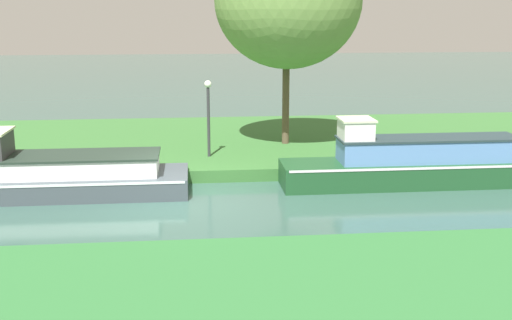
# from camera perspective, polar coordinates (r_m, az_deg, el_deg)

# --- Properties ---
(ground_plane) EXTENTS (120.00, 120.00, 0.00)m
(ground_plane) POSITION_cam_1_polar(r_m,az_deg,el_deg) (17.98, -6.17, -3.83)
(ground_plane) COLOR #35574E
(riverbank_far) EXTENTS (72.00, 10.00, 0.40)m
(riverbank_far) POSITION_cam_1_polar(r_m,az_deg,el_deg) (24.71, -6.11, 1.42)
(riverbank_far) COLOR #356B30
(riverbank_far) RESTS_ON ground_plane
(forest_barge) EXTENTS (9.61, 1.63, 2.11)m
(forest_barge) POSITION_cam_1_polar(r_m,az_deg,el_deg) (20.34, 15.68, -0.31)
(forest_barge) COLOR #1E4C28
(forest_barge) RESTS_ON ground_plane
(slate_narrowboat) EXTENTS (7.10, 2.18, 1.94)m
(slate_narrowboat) POSITION_cam_1_polar(r_m,az_deg,el_deg) (19.37, -17.26, -1.25)
(slate_narrowboat) COLOR #404A51
(slate_narrowboat) RESTS_ON ground_plane
(willow_tree_left) EXTENTS (5.19, 4.72, 7.62)m
(willow_tree_left) POSITION_cam_1_polar(r_m,az_deg,el_deg) (22.95, 2.92, 14.14)
(willow_tree_left) COLOR brown
(willow_tree_left) RESTS_ON riverbank_far
(lamp_post) EXTENTS (0.24, 0.24, 2.59)m
(lamp_post) POSITION_cam_1_polar(r_m,az_deg,el_deg) (21.42, -4.30, 4.64)
(lamp_post) COLOR #333338
(lamp_post) RESTS_ON riverbank_far
(mooring_post_near) EXTENTS (0.13, 0.13, 0.81)m
(mooring_post_near) POSITION_cam_1_polar(r_m,az_deg,el_deg) (21.73, 14.68, 1.02)
(mooring_post_near) COLOR #4E3F2E
(mooring_post_near) RESTS_ON riverbank_far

